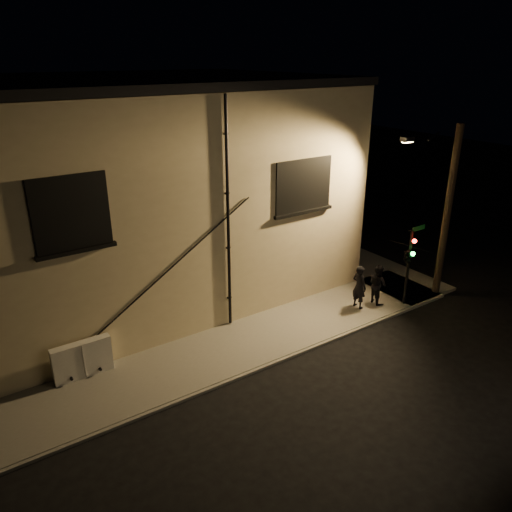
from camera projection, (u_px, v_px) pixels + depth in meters
ground at (317, 346)px, 17.70m from camera, size 90.00×90.00×0.00m
sidewalk at (272, 291)px, 21.67m from camera, size 21.00×16.00×0.12m
building at (131, 185)px, 21.36m from camera, size 16.20×12.23×8.80m
utility_cabinet at (82, 359)px, 15.66m from camera, size 1.83×0.31×1.21m
pedestrian_a at (359, 287)px, 19.85m from camera, size 0.47×0.68×1.79m
pedestrian_b at (378, 284)px, 20.24m from camera, size 0.74×0.89×1.65m
traffic_signal at (409, 255)px, 19.45m from camera, size 1.26×1.93×3.28m
streetlamp_pole at (445, 209)px, 20.11m from camera, size 2.02×1.39×7.19m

